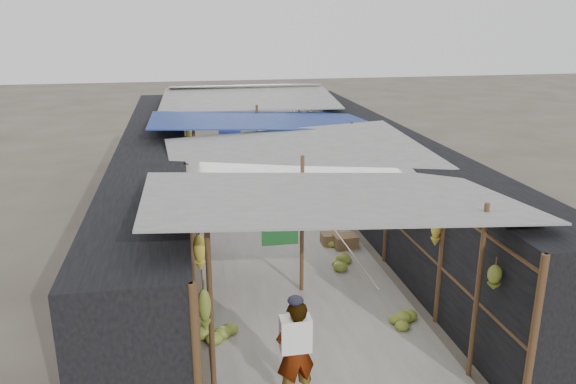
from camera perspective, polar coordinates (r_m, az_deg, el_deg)
aisle_slab at (r=13.82m, az=-1.64°, el=-3.39°), size 3.60×16.00×0.02m
stall_left at (r=13.33m, az=-13.23°, el=0.53°), size 1.40×15.00×2.30m
stall_right at (r=14.11m, az=9.21°, el=1.71°), size 1.40×15.00×2.30m
crate_near at (r=12.68m, az=4.44°, el=-4.77°), size 0.45×0.36×0.27m
crate_mid at (r=12.52m, az=5.83°, el=-5.04°), size 0.53×0.44×0.30m
crate_back at (r=15.51m, az=-2.72°, el=-0.54°), size 0.50×0.44×0.28m
black_basin at (r=16.92m, az=-0.06°, el=0.81°), size 0.57×0.57×0.17m
vendor_elderly at (r=7.59m, az=0.75°, el=-15.91°), size 0.60×0.45×1.47m
shopper_blue at (r=15.74m, az=-4.02°, el=1.89°), size 0.87×0.79×1.44m
vendor_seated at (r=13.67m, az=5.27°, el=-1.55°), size 0.60×0.73×0.98m
market_canopy at (r=13.48m, az=-1.83°, el=6.67°), size 5.62×15.20×2.77m
hanging_bananas at (r=13.13m, az=-1.02°, el=2.98°), size 3.96×13.86×0.84m
floor_bananas at (r=13.25m, az=0.20°, el=-3.70°), size 3.68×9.87×0.34m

